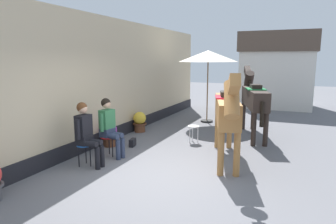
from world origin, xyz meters
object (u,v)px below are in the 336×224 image
at_px(flower_planter_inner_far, 110,134).
at_px(flower_planter_farthest, 140,121).
at_px(seated_visitor_far, 109,124).
at_px(cafe_parasol, 208,57).
at_px(seated_visitor_near, 86,131).
at_px(spare_stool_white, 193,128).
at_px(saddled_horse_near, 227,111).
at_px(saddled_horse_far, 254,98).
at_px(satchel_bag, 133,143).

relative_size(flower_planter_inner_far, flower_planter_farthest, 1.00).
xyz_separation_m(seated_visitor_far, cafe_parasol, (0.98, 4.76, 1.59)).
height_order(seated_visitor_far, flower_planter_farthest, seated_visitor_far).
distance_m(seated_visitor_near, cafe_parasol, 5.82).
xyz_separation_m(cafe_parasol, spare_stool_white, (0.42, -2.79, -1.96)).
distance_m(seated_visitor_near, flower_planter_farthest, 3.24).
height_order(saddled_horse_near, flower_planter_farthest, saddled_horse_near).
distance_m(seated_visitor_far, spare_stool_white, 2.45).
bearing_deg(flower_planter_farthest, saddled_horse_near, -28.57).
relative_size(seated_visitor_near, saddled_horse_far, 0.48).
xyz_separation_m(saddled_horse_near, saddled_horse_far, (0.21, 2.62, 0.00)).
relative_size(seated_visitor_near, saddled_horse_near, 0.48).
relative_size(seated_visitor_far, flower_planter_farthest, 2.17).
bearing_deg(seated_visitor_near, spare_stool_white, 61.31).
bearing_deg(seated_visitor_near, cafe_parasol, 79.09).
relative_size(seated_visitor_far, flower_planter_inner_far, 2.17).
distance_m(saddled_horse_far, cafe_parasol, 2.60).
bearing_deg(cafe_parasol, satchel_bag, -103.61).
relative_size(seated_visitor_near, satchel_bag, 4.96).
relative_size(saddled_horse_near, cafe_parasol, 1.13).
bearing_deg(seated_visitor_near, saddled_horse_near, 28.89).
height_order(saddled_horse_near, saddled_horse_far, same).
height_order(seated_visitor_near, spare_stool_white, seated_visitor_near).
xyz_separation_m(flower_planter_inner_far, cafe_parasol, (1.49, 4.03, 2.03)).
xyz_separation_m(saddled_horse_far, flower_planter_farthest, (-3.34, -0.91, -0.82)).
relative_size(saddled_horse_far, flower_planter_farthest, 4.53).
bearing_deg(seated_visitor_far, flower_planter_farthest, 102.45).
distance_m(seated_visitor_far, satchel_bag, 1.16).
xyz_separation_m(flower_planter_farthest, satchel_bag, (0.60, -1.49, -0.23)).
height_order(flower_planter_farthest, cafe_parasol, cafe_parasol).
distance_m(seated_visitor_near, satchel_bag, 1.82).
height_order(flower_planter_inner_far, satchel_bag, flower_planter_inner_far).
bearing_deg(satchel_bag, saddled_horse_far, -60.51).
bearing_deg(flower_planter_farthest, satchel_bag, -68.12).
height_order(saddled_horse_far, flower_planter_farthest, saddled_horse_far).
bearing_deg(flower_planter_inner_far, cafe_parasol, 69.72).
bearing_deg(satchel_bag, cafe_parasol, -25.31).
xyz_separation_m(flower_planter_farthest, cafe_parasol, (1.52, 2.32, 2.03)).
relative_size(saddled_horse_near, flower_planter_farthest, 4.55).
bearing_deg(flower_planter_inner_far, saddled_horse_near, 0.14).
distance_m(seated_visitor_far, flower_planter_inner_far, 0.99).
distance_m(cafe_parasol, satchel_bag, 4.53).
xyz_separation_m(seated_visitor_near, seated_visitor_far, (0.08, 0.74, 0.00)).
distance_m(seated_visitor_far, saddled_horse_far, 4.39).
relative_size(flower_planter_inner_far, cafe_parasol, 0.25).
height_order(flower_planter_farthest, satchel_bag, flower_planter_farthest).
height_order(cafe_parasol, spare_stool_white, cafe_parasol).
bearing_deg(seated_visitor_near, flower_planter_farthest, 98.29).
distance_m(flower_planter_inner_far, satchel_bag, 0.65).
relative_size(saddled_horse_far, spare_stool_white, 6.30).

